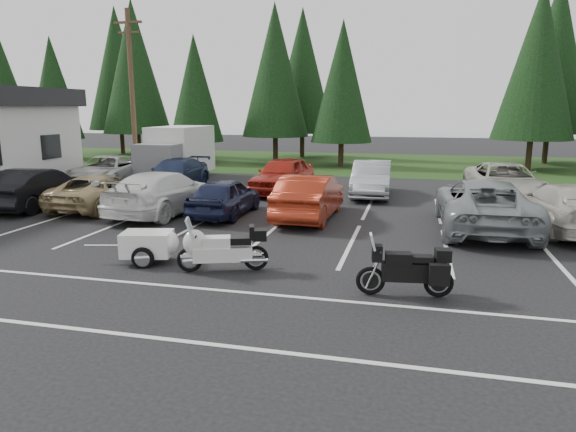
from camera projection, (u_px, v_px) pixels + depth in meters
The scene contains 30 objects.
ground at pixel (235, 247), 14.74m from camera, with size 120.00×120.00×0.00m, color black.
grass_strip at pixel (345, 163), 37.54m from camera, with size 80.00×16.00×0.01m, color #1A3711.
lake_water at pixel (408, 139), 66.07m from camera, with size 70.00×50.00×0.02m, color gray.
utility_pole at pixel (132, 93), 27.51m from camera, with size 1.60×0.26×9.00m.
box_truck at pixel (173, 154), 28.19m from camera, with size 2.40×5.60×2.90m, color silver, non-canonical shape.
stall_markings at pixel (256, 231), 16.64m from camera, with size 32.00×16.00×0.01m, color silver.
conifer_1 at pixel (53, 88), 38.91m from camera, with size 3.96×3.96×9.22m.
conifer_2 at pixel (134, 67), 38.71m from camera, with size 5.10×5.10×11.89m.
conifer_3 at pixel (195, 89), 36.44m from camera, with size 3.87×3.87×9.02m.
conifer_4 at pixel (275, 70), 36.32m from camera, with size 4.80×4.80×11.17m.
conifer_5 at pixel (342, 82), 34.10m from camera, with size 4.14×4.14×9.63m.
conifer_6 at pixel (538, 62), 31.55m from camera, with size 4.93×4.93×11.48m.
conifer_back_a at pixel (118, 69), 43.58m from camera, with size 5.28×5.28×12.30m.
conifer_back_b at pixel (303, 71), 40.41m from camera, with size 4.97×4.97×11.58m.
conifer_back_c at pixel (555, 55), 35.39m from camera, with size 5.50×5.50×12.81m.
car_near_1 at pixel (37, 188), 20.35m from camera, with size 1.69×4.84×1.60m, color black.
car_near_2 at pixel (102, 191), 20.26m from camera, with size 2.26×4.90×1.36m, color #9D875B.
car_near_3 at pixel (164, 193), 19.19m from camera, with size 2.26×5.56×1.61m, color white.
car_near_4 at pixel (225, 197), 18.87m from camera, with size 1.68×4.18×1.42m, color #151A36.
car_near_5 at pixel (310, 196), 18.37m from camera, with size 1.70×4.88×1.61m, color maroon.
car_near_6 at pixel (484, 205), 16.62m from camera, with size 2.78×6.03×1.68m, color gray.
car_near_7 at pixel (566, 207), 16.47m from camera, with size 2.19×5.39×1.57m, color #BCB8AC.
car_far_0 at pixel (107, 171), 26.00m from camera, with size 2.57×5.58×1.55m, color silver.
car_far_1 at pixel (175, 174), 25.33m from camera, with size 2.03×5.01×1.45m, color #1C2746.
car_far_2 at pixel (283, 175), 23.97m from camera, with size 1.98×4.91×1.67m, color #A01F14.
car_far_3 at pixel (372, 179), 23.17m from camera, with size 1.66×4.75×1.57m, color gray.
car_far_4 at pixel (505, 182), 21.97m from camera, with size 2.65×5.74×1.60m, color #B2AEA3.
touring_motorcycle at pixel (223, 244), 12.40m from camera, with size 2.45×0.75×1.36m, color silver, non-canonical shape.
cargo_trailer at pixel (148, 247), 13.16m from camera, with size 1.79×1.01×0.83m, color white, non-canonical shape.
adventure_motorcycle at pixel (405, 265), 10.74m from camera, with size 2.24×0.78×1.36m, color black, non-canonical shape.
Camera 1 is at (4.88, -13.46, 3.90)m, focal length 32.00 mm.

